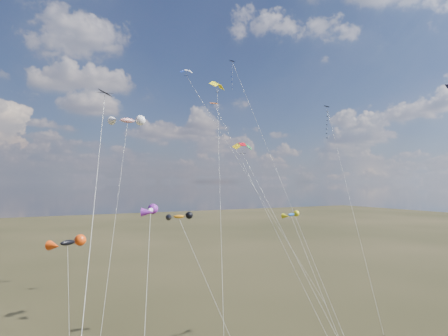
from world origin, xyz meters
name	(u,v)px	position (x,y,z in m)	size (l,w,h in m)	color
diamond_black_high	(329,132)	(23.24, 26.02, 25.37)	(7.83, 17.29, 29.76)	black
diamond_navy_tall	(239,90)	(9.52, 30.84, 31.49)	(1.15, 24.93, 36.68)	#0B144A
diamond_black_mid	(95,195)	(-16.98, 1.54, 16.70)	(6.02, 19.20, 23.89)	black
diamond_orange_center	(243,162)	(2.79, 18.56, 19.74)	(7.00, 14.99, 27.36)	#D25709
parafoil_yellow	(217,84)	(2.01, 23.52, 29.92)	(9.20, 17.68, 30.71)	#FDEF0E
parafoil_blue_white	(187,72)	(5.06, 40.46, 36.06)	(14.34, 20.32, 36.93)	#1B3CC0
parafoil_tricolor	(243,146)	(2.35, 17.71, 21.61)	(5.16, 13.96, 22.29)	#DCB10A
novelty_black_orange	(68,243)	(-16.27, 18.60, 11.75)	(3.35, 8.03, 12.34)	black
novelty_orange_black	(179,217)	(-5.40, 17.86, 13.74)	(4.72, 8.85, 14.27)	orange
novelty_white_purple	(150,211)	(-10.74, 11.01, 15.01)	(4.70, 10.58, 15.55)	white
novelty_redwhite_stripe	(127,121)	(-8.78, 26.22, 24.79)	(7.92, 13.59, 25.57)	red
novelty_blue_yellow	(292,215)	(6.91, 14.78, 13.68)	(2.50, 9.02, 14.15)	blue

